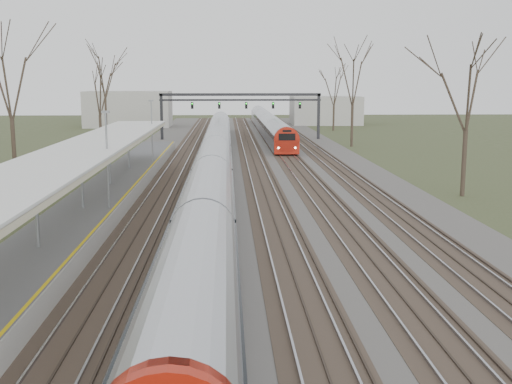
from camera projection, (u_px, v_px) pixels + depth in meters
track_bed at (248, 170)px, 54.60m from camera, size 24.00×160.00×0.22m
platform at (97, 205)px, 36.88m from camera, size 3.50×69.00×1.00m
canopy at (76, 155)px, 31.85m from camera, size 4.10×50.00×3.11m
signal_gantry at (241, 102)px, 83.30m from camera, size 21.00×0.59×6.08m
tree_west_far at (9, 75)px, 45.59m from camera, size 5.50×5.50×11.33m
tree_east_far at (468, 85)px, 41.19m from camera, size 5.00×5.00×10.30m
train_near at (216, 154)px, 54.43m from camera, size 2.62×90.21×3.05m
train_far at (268, 124)px, 93.95m from camera, size 2.62×60.21×3.05m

